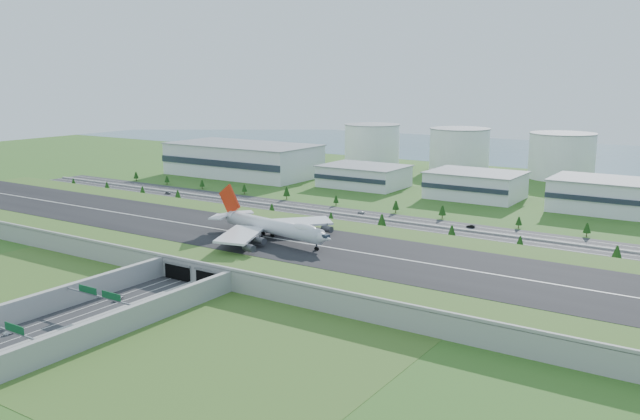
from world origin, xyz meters
The scene contains 22 objects.
ground centered at (0.00, 0.00, 0.00)m, with size 1200.00×1200.00×0.00m, color #28531A.
airfield_deck centered at (0.00, -0.09, 4.12)m, with size 520.00×100.00×9.20m.
underpass_road centered at (0.00, -99.42, 3.43)m, with size 38.80×120.40×8.00m.
sign_gantry_near centered at (0.00, -95.04, 6.95)m, with size 38.70×0.70×9.80m.
sign_gantry_far centered at (0.00, -130.04, 6.95)m, with size 38.70×0.70×9.80m.
north_expressway centered at (0.00, 95.00, 0.06)m, with size 560.00×36.00×0.12m, color #28282B.
tree_row centered at (22.45, 95.89, 4.57)m, with size 499.10×48.69×8.46m.
hangar_west centered at (-170.00, 185.00, 12.50)m, with size 120.00×60.00×25.00m, color silver.
hangar_mid_a centered at (-60.00, 190.00, 7.50)m, with size 58.00×42.00×15.00m, color silver.
hangar_mid_b centered at (25.00, 190.00, 8.50)m, with size 58.00×42.00×17.00m, color silver.
hangar_mid_c centered at (105.00, 190.00, 9.50)m, with size 58.00×42.00×19.00m, color silver.
fuel_tank_a centered at (-120.00, 310.00, 17.50)m, with size 50.00×50.00×35.00m, color silver.
fuel_tank_b centered at (-35.00, 310.00, 17.50)m, with size 50.00×50.00×35.00m, color silver.
fuel_tank_c centered at (50.00, 310.00, 17.50)m, with size 50.00×50.00×35.00m, color silver.
bay_water centered at (0.00, 480.00, 0.03)m, with size 1200.00×260.00×0.06m, color #3E6577.
boeing_747 centered at (2.66, -2.43, 14.33)m, with size 71.88×67.40×22.36m.
car_0 centered at (-8.68, -80.27, 0.98)m, with size 2.02×5.03×1.71m, color #B5B6BA.
car_1 centered at (-11.50, -121.09, 0.83)m, with size 1.50×4.29×1.41m, color silver.
car_2 centered at (12.70, -76.86, 0.92)m, with size 2.67×5.78×1.61m, color #0F0D45.
car_4 centered at (-156.15, 87.98, 0.94)m, with size 1.93×4.79×1.63m, color slate.
car_5 centered at (55.26, 103.46, 0.87)m, with size 1.60×4.58×1.51m, color black.
car_7 centered at (-12.87, 104.09, 0.79)m, with size 1.89×4.64×1.35m, color silver.
Camera 1 is at (181.95, -236.19, 81.00)m, focal length 38.00 mm.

